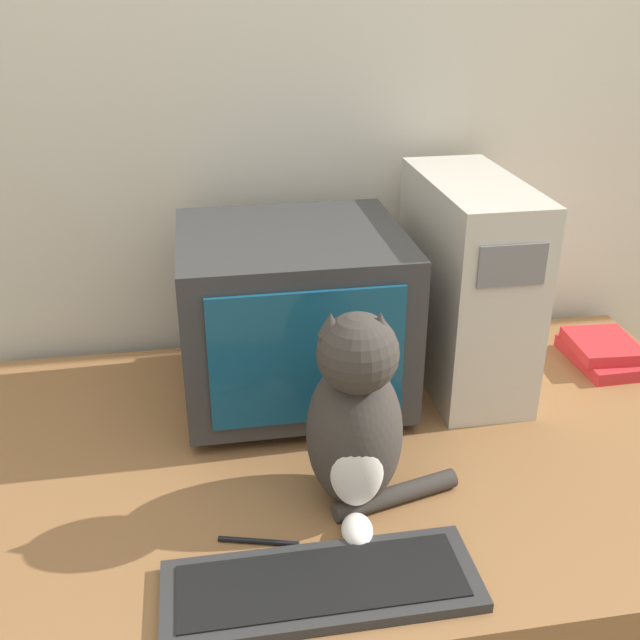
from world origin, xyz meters
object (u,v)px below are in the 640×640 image
computer_tower (466,282)px  book_stack (602,352)px  cat (356,422)px  pen (259,541)px  crt_monitor (292,315)px  keyboard (321,585)px

computer_tower → book_stack: bearing=-1.0°
cat → pen: cat is taller
crt_monitor → computer_tower: size_ratio=1.00×
keyboard → book_stack: (0.77, 0.59, 0.02)m
crt_monitor → pen: 0.51m
computer_tower → pen: 0.73m
crt_monitor → keyboard: bearing=-93.8°
cat → computer_tower: bearing=59.0°
keyboard → pen: bearing=125.7°
crt_monitor → pen: size_ratio=3.47×
pen → computer_tower: bearing=43.5°
computer_tower → keyboard: 0.76m
computer_tower → book_stack: size_ratio=2.15×
crt_monitor → computer_tower: bearing=3.7°
keyboard → book_stack: book_stack is taller
cat → book_stack: bearing=38.5°
crt_monitor → book_stack: 0.75m
keyboard → cat: bearing=64.7°
keyboard → book_stack: size_ratio=2.27×
computer_tower → pen: size_ratio=3.46×
book_stack → computer_tower: bearing=179.0°
pen → keyboard: bearing=-54.3°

